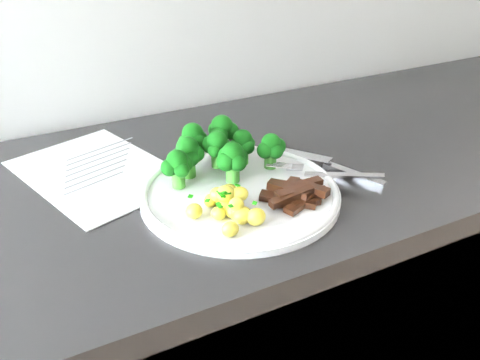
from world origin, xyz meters
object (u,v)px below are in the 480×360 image
object	(u,v)px
knife	(337,169)
potatoes	(230,206)
recipe_paper	(97,171)
plate	(240,192)
beef_strips	(296,194)
counter	(252,344)
broccoli	(218,148)
fork	(327,173)

from	to	relation	value
knife	potatoes	bearing A→B (deg)	-167.78
recipe_paper	knife	distance (m)	0.40
plate	beef_strips	xyz separation A→B (m)	(0.06, -0.06, 0.01)
counter	broccoli	xyz separation A→B (m)	(-0.08, -0.01, 0.49)
counter	plate	world-z (taller)	plate
counter	knife	size ratio (longest dim) A/B	11.48
potatoes	fork	size ratio (longest dim) A/B	0.65
fork	knife	size ratio (longest dim) A/B	0.74
broccoli	fork	bearing A→B (deg)	-32.98
counter	potatoes	size ratio (longest dim) A/B	23.92
fork	knife	xyz separation A→B (m)	(0.03, 0.02, -0.01)
potatoes	fork	distance (m)	0.19
knife	broccoli	bearing A→B (deg)	157.09
recipe_paper	fork	size ratio (longest dim) A/B	2.23
fork	knife	bearing A→B (deg)	28.10
broccoli	plate	bearing A→B (deg)	-86.88
fork	potatoes	bearing A→B (deg)	-171.06
counter	potatoes	distance (m)	0.50
potatoes	fork	bearing A→B (deg)	8.94
counter	fork	bearing A→B (deg)	-56.37
knife	beef_strips	bearing A→B (deg)	-154.50
recipe_paper	knife	xyz separation A→B (m)	(0.36, -0.19, 0.01)
counter	potatoes	world-z (taller)	potatoes
broccoli	knife	bearing A→B (deg)	-22.91
recipe_paper	knife	world-z (taller)	knife
recipe_paper	counter	bearing A→B (deg)	-20.99
fork	recipe_paper	bearing A→B (deg)	147.64
potatoes	knife	bearing A→B (deg)	12.22
broccoli	fork	xyz separation A→B (m)	(0.15, -0.10, -0.03)
counter	plate	size ratio (longest dim) A/B	7.59
counter	broccoli	bearing A→B (deg)	-170.71
counter	beef_strips	world-z (taller)	beef_strips
recipe_paper	broccoli	distance (m)	0.21
recipe_paper	broccoli	world-z (taller)	broccoli
recipe_paper	beef_strips	xyz separation A→B (m)	(0.24, -0.24, 0.02)
fork	knife	distance (m)	0.04
recipe_paper	fork	distance (m)	0.38
beef_strips	knife	xyz separation A→B (m)	(0.12, 0.06, -0.01)
beef_strips	fork	bearing A→B (deg)	24.36
fork	counter	bearing A→B (deg)	123.63
counter	beef_strips	bearing A→B (deg)	-94.13
plate	potatoes	bearing A→B (deg)	-128.70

